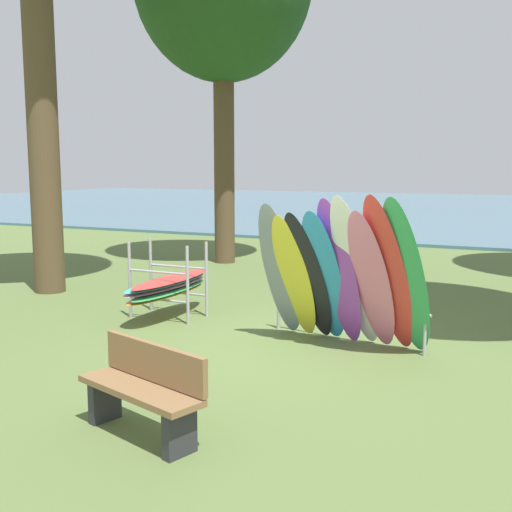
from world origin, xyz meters
TOP-DOWN VIEW (x-y plane):
  - ground_plane at (0.00, 0.00)m, footprint 80.00×80.00m
  - lake_water at (0.00, 29.80)m, footprint 80.00×36.00m
  - leaning_board_pile at (0.50, 0.38)m, footprint 2.56×1.32m
  - board_storage_rack at (-2.63, 0.91)m, footprint 1.15×2.12m
  - park_bench at (-0.29, -3.10)m, footprint 1.46×0.81m

SIDE VIEW (x-z plane):
  - ground_plane at x=0.00m, z-range 0.00..0.00m
  - lake_water at x=0.00m, z-range 0.00..0.10m
  - park_bench at x=-0.29m, z-range 0.03..0.88m
  - board_storage_rack at x=-2.63m, z-range -0.10..1.15m
  - leaning_board_pile at x=0.50m, z-range -0.08..2.08m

